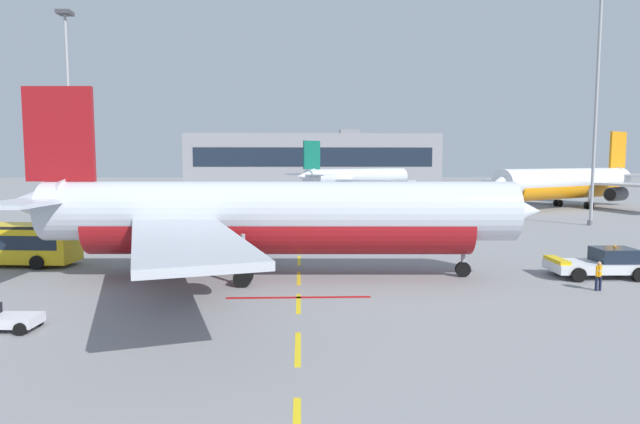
{
  "coord_description": "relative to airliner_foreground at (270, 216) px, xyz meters",
  "views": [
    {
      "loc": [
        18.13,
        -6.96,
        7.52
      ],
      "look_at": [
        19.57,
        32.57,
        3.73
      ],
      "focal_mm": 30.05,
      "sensor_mm": 36.0,
      "label": 1
    }
  ],
  "objects": [
    {
      "name": "pushback_tug",
      "position": [
        21.4,
        -0.86,
        -3.05
      ],
      "size": [
        6.06,
        3.3,
        2.08
      ],
      "color": "silver",
      "rests_on": "ground"
    },
    {
      "name": "terminal_satellite",
      "position": [
        5.85,
        135.56,
        3.94
      ],
      "size": [
        77.5,
        19.97,
        17.33
      ],
      "color": "gray",
      "rests_on": "ground"
    },
    {
      "name": "apron_paint_markings",
      "position": [
        1.81,
        9.13,
        -3.95
      ],
      "size": [
        8.0,
        93.81,
        0.01
      ],
      "color": "yellow",
      "rests_on": "ground"
    },
    {
      "name": "catering_truck",
      "position": [
        18.82,
        19.28,
        -2.3
      ],
      "size": [
        3.18,
        7.2,
        3.14
      ],
      "color": "black",
      "rests_on": "ground"
    },
    {
      "name": "ground",
      "position": [
        23.81,
        12.59,
        -3.95
      ],
      "size": [
        400.0,
        400.0,
        0.0
      ],
      "primitive_type": "plane",
      "color": "gray"
    },
    {
      "name": "airliner_foreground",
      "position": [
        0.0,
        0.0,
        0.0
      ],
      "size": [
        34.76,
        34.6,
        12.2
      ],
      "color": "silver",
      "rests_on": "ground"
    },
    {
      "name": "ground_crew_worker",
      "position": [
        19.21,
        -4.48,
        -2.97
      ],
      "size": [
        0.55,
        0.53,
        1.72
      ],
      "color": "#191E38",
      "rests_on": "ground"
    },
    {
      "name": "apron_light_mast_far",
      "position": [
        35.86,
        26.58,
        13.02
      ],
      "size": [
        1.8,
        1.8,
        27.64
      ],
      "color": "slate",
      "rests_on": "ground"
    },
    {
      "name": "airliner_far_center",
      "position": [
        44.49,
        49.04,
        0.09
      ],
      "size": [
        33.51,
        31.55,
        12.48
      ],
      "color": "white",
      "rests_on": "ground"
    },
    {
      "name": "apron_light_mast_near",
      "position": [
        -28.61,
        38.39,
        12.64
      ],
      "size": [
        1.8,
        1.8,
        26.94
      ],
      "color": "slate",
      "rests_on": "ground"
    },
    {
      "name": "airliner_mid_left",
      "position": [
        14.06,
        80.65,
        -0.23
      ],
      "size": [
        29.2,
        26.96,
        11.5
      ],
      "color": "silver",
      "rests_on": "ground"
    }
  ]
}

